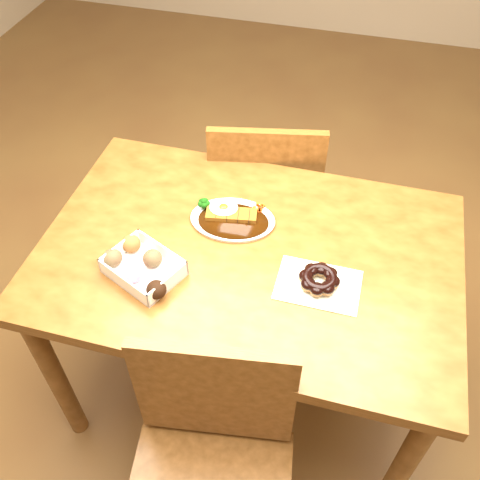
% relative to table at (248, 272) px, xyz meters
% --- Properties ---
extents(ground, '(6.00, 6.00, 0.00)m').
position_rel_table_xyz_m(ground, '(0.00, 0.00, -0.65)').
color(ground, brown).
rests_on(ground, ground).
extents(table, '(1.20, 0.80, 0.75)m').
position_rel_table_xyz_m(table, '(0.00, 0.00, 0.00)').
color(table, '#4F2D0F').
rests_on(table, ground).
extents(chair_far, '(0.50, 0.50, 0.87)m').
position_rel_table_xyz_m(chair_far, '(-0.07, 0.54, -0.17)').
color(chair_far, '#4F2D0F').
rests_on(chair_far, ground).
extents(chair_near, '(0.48, 0.48, 0.87)m').
position_rel_table_xyz_m(chair_near, '(0.04, -0.54, -0.17)').
color(chair_near, '#4F2D0F').
rests_on(chair_near, ground).
extents(katsu_curry_plate, '(0.27, 0.20, 0.05)m').
position_rel_table_xyz_m(katsu_curry_plate, '(-0.08, 0.10, 0.11)').
color(katsu_curry_plate, white).
rests_on(katsu_curry_plate, table).
extents(donut_box, '(0.24, 0.22, 0.06)m').
position_rel_table_xyz_m(donut_box, '(-0.26, -0.16, 0.13)').
color(donut_box, white).
rests_on(donut_box, table).
extents(pon_de_ring, '(0.23, 0.16, 0.04)m').
position_rel_table_xyz_m(pon_de_ring, '(0.21, -0.07, 0.12)').
color(pon_de_ring, silver).
rests_on(pon_de_ring, table).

